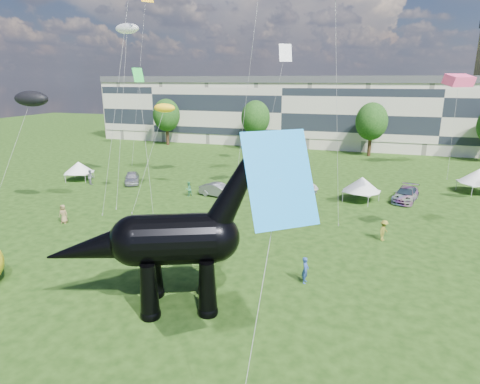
% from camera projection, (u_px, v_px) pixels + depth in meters
% --- Properties ---
extents(ground, '(220.00, 220.00, 0.00)m').
position_uv_depth(ground, '(195.00, 318.00, 21.80)').
color(ground, '#16330C').
rests_on(ground, ground).
extents(terrace_row, '(78.00, 11.00, 12.00)m').
position_uv_depth(terrace_row, '(288.00, 113.00, 79.24)').
color(terrace_row, beige).
rests_on(terrace_row, ground).
extents(tree_far_left, '(5.20, 5.20, 9.44)m').
position_uv_depth(tree_far_left, '(166.00, 113.00, 77.58)').
color(tree_far_left, '#382314').
rests_on(tree_far_left, ground).
extents(tree_mid_left, '(5.20, 5.20, 9.44)m').
position_uv_depth(tree_mid_left, '(256.00, 115.00, 72.15)').
color(tree_mid_left, '#382314').
rests_on(tree_mid_left, ground).
extents(tree_mid_right, '(5.20, 5.20, 9.44)m').
position_uv_depth(tree_mid_right, '(372.00, 118.00, 66.11)').
color(tree_mid_right, '#382314').
rests_on(tree_mid_right, ground).
extents(dinosaur_sculpture, '(12.22, 6.76, 10.31)m').
position_uv_depth(dinosaur_sculpture, '(168.00, 242.00, 22.05)').
color(dinosaur_sculpture, black).
rests_on(dinosaur_sculpture, ground).
extents(car_silver, '(3.62, 4.53, 1.45)m').
position_uv_depth(car_silver, '(132.00, 178.00, 49.81)').
color(car_silver, silver).
rests_on(car_silver, ground).
extents(car_grey, '(4.64, 2.35, 1.46)m').
position_uv_depth(car_grey, '(219.00, 190.00, 44.23)').
color(car_grey, slate).
rests_on(car_grey, ground).
extents(car_white, '(6.22, 5.07, 1.58)m').
position_uv_depth(car_white, '(295.00, 185.00, 46.32)').
color(car_white, white).
rests_on(car_white, ground).
extents(car_dark, '(3.26, 5.48, 1.49)m').
position_uv_depth(car_dark, '(406.00, 194.00, 42.58)').
color(car_dark, '#595960').
rests_on(car_dark, ground).
extents(gazebo_near, '(4.98, 4.98, 2.66)m').
position_uv_depth(gazebo_near, '(362.00, 184.00, 42.20)').
color(gazebo_near, white).
rests_on(gazebo_near, ground).
extents(gazebo_far, '(5.23, 5.23, 2.81)m').
position_uv_depth(gazebo_far, '(478.00, 176.00, 45.29)').
color(gazebo_far, white).
rests_on(gazebo_far, ground).
extents(gazebo_left, '(4.31, 4.31, 2.45)m').
position_uv_depth(gazebo_left, '(79.00, 167.00, 51.02)').
color(gazebo_left, white).
rests_on(gazebo_left, ground).
extents(visitors, '(49.98, 41.31, 1.83)m').
position_uv_depth(visitors, '(223.00, 220.00, 34.41)').
color(visitors, gray).
rests_on(visitors, ground).
extents(kites, '(55.61, 51.99, 18.31)m').
position_uv_depth(kites, '(280.00, 55.00, 37.80)').
color(kites, red).
rests_on(kites, ground).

